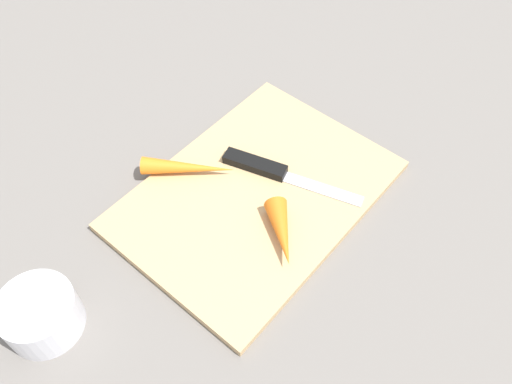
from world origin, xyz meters
TOP-DOWN VIEW (x-y plane):
  - ground_plane at (0.00, 0.00)m, footprint 1.40×1.40m
  - cutting_board at (0.00, 0.00)m, footprint 0.36×0.26m
  - knife at (-0.04, -0.02)m, footprint 0.08×0.20m
  - carrot_long at (0.04, -0.09)m, footprint 0.10×0.12m
  - carrot_short at (0.04, 0.07)m, footprint 0.08×0.09m
  - small_bowl at (0.30, -0.06)m, footprint 0.09×0.09m

SIDE VIEW (x-z plane):
  - ground_plane at x=0.00m, z-range 0.00..0.00m
  - cutting_board at x=0.00m, z-range 0.00..0.01m
  - knife at x=-0.04m, z-range 0.01..0.02m
  - carrot_long at x=0.04m, z-range 0.01..0.04m
  - small_bowl at x=0.30m, z-range 0.00..0.05m
  - carrot_short at x=0.04m, z-range 0.01..0.04m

